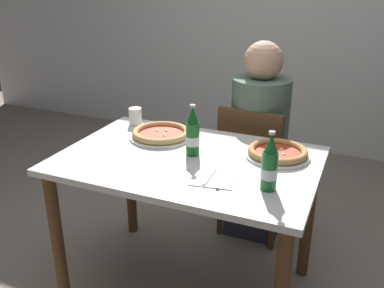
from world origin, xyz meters
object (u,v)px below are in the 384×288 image
Objects in this scene: diner_seated at (258,146)px; pizza_margherita_near at (161,134)px; napkin_with_cutlery at (214,178)px; paper_cup at (135,116)px; chair_behind_table at (254,165)px; beer_bottle_center at (270,165)px; dining_table_main at (188,179)px; pizza_marinara_far at (278,153)px; beer_bottle_left at (193,134)px.

diner_seated is 0.65m from pizza_margherita_near.
napkin_with_cutlery is 0.80m from paper_cup.
chair_behind_table reaches higher than paper_cup.
diner_seated is 4.89× the size of beer_bottle_center.
beer_bottle_center is (0.25, -0.77, 0.37)m from chair_behind_table.
pizza_margherita_near is at bearing 142.03° from dining_table_main.
beer_bottle_center is (0.42, -0.16, 0.22)m from dining_table_main.
pizza_marinara_far is (0.21, -0.48, 0.19)m from diner_seated.
pizza_marinara_far is at bearing -0.50° from pizza_margherita_near.
napkin_with_cutlery is (0.42, -0.34, -0.02)m from pizza_margherita_near.
paper_cup reaches higher than pizza_marinara_far.
paper_cup is (-0.46, 0.31, 0.16)m from dining_table_main.
diner_seated is at bearing 91.25° from napkin_with_cutlery.
beer_bottle_center is (0.04, -0.33, 0.08)m from pizza_marinara_far.
napkin_with_cutlery is at bearing -88.75° from diner_seated.
chair_behind_table is 2.81× the size of pizza_marinara_far.
napkin_with_cutlery is at bearing -120.51° from pizza_marinara_far.
paper_cup reaches higher than napkin_with_cutlery.
diner_seated is 0.69m from beer_bottle_left.
diner_seated reaches higher than beer_bottle_left.
dining_table_main is at bearing 79.79° from chair_behind_table.
napkin_with_cutlery is at bearing -35.59° from paper_cup.
dining_table_main is 5.85× the size of napkin_with_cutlery.
napkin_with_cutlery is (0.19, -0.15, 0.12)m from dining_table_main.
pizza_marinara_far reaches higher than napkin_with_cutlery.
paper_cup is at bearing 170.85° from pizza_marinara_far.
dining_table_main is 0.27m from napkin_with_cutlery.
dining_table_main is 4.86× the size of beer_bottle_center.
pizza_margherita_near is at bearing -29.69° from paper_cup.
chair_behind_table reaches higher than napkin_with_cutlery.
paper_cup is at bearing 150.31° from pizza_margherita_near.
beer_bottle_center is 1.00m from paper_cup.
beer_bottle_left is 1.20× the size of napkin_with_cutlery.
beer_bottle_center is at bearing -83.78° from pizza_marinara_far.
napkin_with_cutlery is (-0.19, -0.33, -0.02)m from pizza_marinara_far.
paper_cup is at bearing 144.41° from napkin_with_cutlery.
diner_seated reaches higher than pizza_margherita_near.
beer_bottle_left is (0.01, 0.04, 0.22)m from dining_table_main.
chair_behind_table is 0.70m from beer_bottle_left.
napkin_with_cutlery is at bearing -38.47° from pizza_margherita_near.
pizza_marinara_far is (0.22, -0.43, 0.29)m from chair_behind_table.
chair_behind_table is 8.95× the size of paper_cup.
beer_bottle_left is at bearing -30.01° from pizza_margherita_near.
chair_behind_table is at bearing 108.38° from beer_bottle_center.
pizza_marinara_far is (0.38, 0.18, 0.14)m from dining_table_main.
pizza_marinara_far is at bearing 121.69° from chair_behind_table.
paper_cup is at bearing 150.15° from beer_bottle_left.
pizza_margherita_near is 0.29m from beer_bottle_left.
beer_bottle_left is 2.60× the size of paper_cup.
beer_bottle_left is (-0.17, -0.62, 0.27)m from diner_seated.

